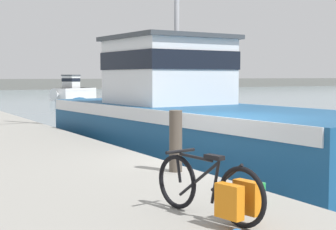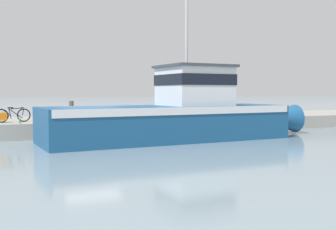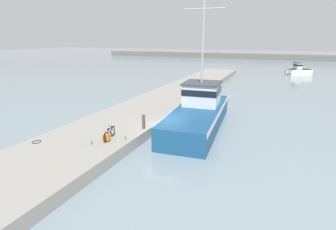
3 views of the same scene
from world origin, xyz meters
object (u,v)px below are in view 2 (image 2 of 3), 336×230
object	(u,v)px
mooring_post	(71,112)
water_bottle_by_bike	(20,121)
fishing_boat_main	(179,113)
bicycle_touring	(9,115)

from	to	relation	value
mooring_post	water_bottle_by_bike	world-z (taller)	mooring_post
mooring_post	fishing_boat_main	bearing A→B (deg)	57.61
fishing_boat_main	water_bottle_by_bike	size ratio (longest dim) A/B	54.40
fishing_boat_main	mooring_post	size ratio (longest dim) A/B	13.10
mooring_post	bicycle_touring	bearing A→B (deg)	-110.77
bicycle_touring	water_bottle_by_bike	xyz separation A→B (m)	(0.98, 0.41, -0.21)
fishing_boat_main	bicycle_touring	world-z (taller)	fishing_boat_main
water_bottle_by_bike	mooring_post	bearing A→B (deg)	88.28
water_bottle_by_bike	fishing_boat_main	bearing A→B (deg)	67.02
mooring_post	water_bottle_by_bike	xyz separation A→B (m)	(-0.07, -2.36, -0.39)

